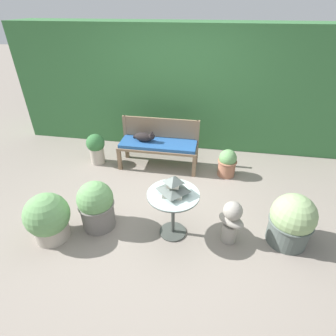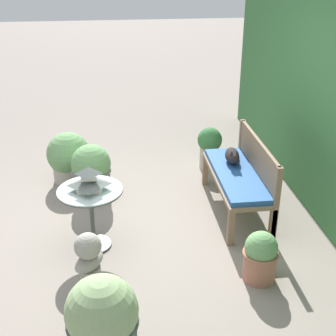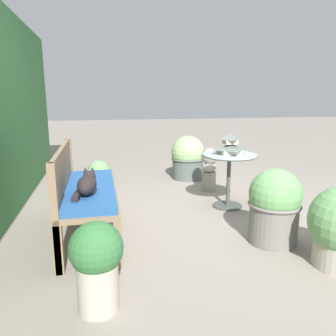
{
  "view_description": "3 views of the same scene",
  "coord_description": "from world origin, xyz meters",
  "px_view_note": "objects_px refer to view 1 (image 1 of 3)",
  "views": [
    {
      "loc": [
        0.61,
        -2.73,
        2.5
      ],
      "look_at": [
        0.08,
        0.39,
        0.49
      ],
      "focal_mm": 28.0,
      "sensor_mm": 36.0,
      "label": 1
    },
    {
      "loc": [
        4.17,
        -0.1,
        2.69
      ],
      "look_at": [
        -0.17,
        0.43,
        0.59
      ],
      "focal_mm": 50.0,
      "sensor_mm": 36.0,
      "label": 2
    },
    {
      "loc": [
        -3.16,
        1.07,
        1.27
      ],
      "look_at": [
        0.1,
        0.39,
        0.53
      ],
      "focal_mm": 35.0,
      "sensor_mm": 36.0,
      "label": 3
    }
  ],
  "objects_px": {
    "potted_plant_patio_mid": "(96,147)",
    "potted_plant_hedge_corner": "(48,218)",
    "patio_table": "(173,203)",
    "potted_plant_bench_right": "(291,221)",
    "garden_bench": "(158,146)",
    "potted_plant_table_far": "(96,205)",
    "pagoda_birdhouse": "(173,187)",
    "potted_plant_table_near": "(227,163)",
    "cat": "(144,137)",
    "garden_bust": "(231,220)"
  },
  "relations": [
    {
      "from": "garden_bench",
      "to": "potted_plant_patio_mid",
      "type": "relative_size",
      "value": 2.42
    },
    {
      "from": "patio_table",
      "to": "potted_plant_table_near",
      "type": "bearing_deg",
      "value": 64.84
    },
    {
      "from": "patio_table",
      "to": "potted_plant_bench_right",
      "type": "bearing_deg",
      "value": 4.33
    },
    {
      "from": "patio_table",
      "to": "pagoda_birdhouse",
      "type": "xyz_separation_m",
      "value": [
        0.0,
        0.0,
        0.24
      ]
    },
    {
      "from": "patio_table",
      "to": "potted_plant_table_near",
      "type": "height_order",
      "value": "patio_table"
    },
    {
      "from": "cat",
      "to": "potted_plant_hedge_corner",
      "type": "distance_m",
      "value": 2.03
    },
    {
      "from": "potted_plant_table_far",
      "to": "garden_bust",
      "type": "bearing_deg",
      "value": 0.72
    },
    {
      "from": "potted_plant_table_near",
      "to": "garden_bust",
      "type": "bearing_deg",
      "value": -89.68
    },
    {
      "from": "potted_plant_bench_right",
      "to": "potted_plant_table_far",
      "type": "height_order",
      "value": "potted_plant_bench_right"
    },
    {
      "from": "potted_plant_patio_mid",
      "to": "potted_plant_table_far",
      "type": "distance_m",
      "value": 1.64
    },
    {
      "from": "patio_table",
      "to": "potted_plant_hedge_corner",
      "type": "distance_m",
      "value": 1.52
    },
    {
      "from": "patio_table",
      "to": "potted_plant_hedge_corner",
      "type": "relative_size",
      "value": 1.0
    },
    {
      "from": "garden_bust",
      "to": "potted_plant_bench_right",
      "type": "distance_m",
      "value": 0.71
    },
    {
      "from": "patio_table",
      "to": "potted_plant_table_near",
      "type": "xyz_separation_m",
      "value": [
        0.69,
        1.46,
        -0.25
      ]
    },
    {
      "from": "pagoda_birdhouse",
      "to": "potted_plant_patio_mid",
      "type": "distance_m",
      "value": 2.23
    },
    {
      "from": "patio_table",
      "to": "garden_bench",
      "type": "bearing_deg",
      "value": 107.88
    },
    {
      "from": "garden_bench",
      "to": "cat",
      "type": "distance_m",
      "value": 0.28
    },
    {
      "from": "garden_bench",
      "to": "potted_plant_table_near",
      "type": "relative_size",
      "value": 2.85
    },
    {
      "from": "pagoda_birdhouse",
      "to": "potted_plant_hedge_corner",
      "type": "bearing_deg",
      "value": -167.63
    },
    {
      "from": "pagoda_birdhouse",
      "to": "potted_plant_bench_right",
      "type": "distance_m",
      "value": 1.46
    },
    {
      "from": "potted_plant_table_near",
      "to": "potted_plant_bench_right",
      "type": "relative_size",
      "value": 0.7
    },
    {
      "from": "pagoda_birdhouse",
      "to": "garden_bust",
      "type": "distance_m",
      "value": 0.8
    },
    {
      "from": "patio_table",
      "to": "potted_plant_bench_right",
      "type": "height_order",
      "value": "potted_plant_bench_right"
    },
    {
      "from": "garden_bench",
      "to": "patio_table",
      "type": "height_order",
      "value": "patio_table"
    },
    {
      "from": "cat",
      "to": "patio_table",
      "type": "distance_m",
      "value": 1.72
    },
    {
      "from": "garden_bench",
      "to": "garden_bust",
      "type": "bearing_deg",
      "value": -52.42
    },
    {
      "from": "potted_plant_patio_mid",
      "to": "potted_plant_table_near",
      "type": "relative_size",
      "value": 1.18
    },
    {
      "from": "patio_table",
      "to": "potted_plant_bench_right",
      "type": "relative_size",
      "value": 0.93
    },
    {
      "from": "cat",
      "to": "potted_plant_table_near",
      "type": "relative_size",
      "value": 0.86
    },
    {
      "from": "garden_bench",
      "to": "potted_plant_table_far",
      "type": "relative_size",
      "value": 2.04
    },
    {
      "from": "potted_plant_table_near",
      "to": "potted_plant_table_far",
      "type": "distance_m",
      "value": 2.24
    },
    {
      "from": "cat",
      "to": "potted_plant_table_far",
      "type": "height_order",
      "value": "cat"
    },
    {
      "from": "cat",
      "to": "garden_bust",
      "type": "xyz_separation_m",
      "value": [
        1.43,
        -1.56,
        -0.23
      ]
    },
    {
      "from": "pagoda_birdhouse",
      "to": "potted_plant_table_near",
      "type": "bearing_deg",
      "value": 64.84
    },
    {
      "from": "garden_bench",
      "to": "potted_plant_patio_mid",
      "type": "distance_m",
      "value": 1.13
    },
    {
      "from": "garden_bench",
      "to": "potted_plant_table_far",
      "type": "distance_m",
      "value": 1.64
    },
    {
      "from": "potted_plant_patio_mid",
      "to": "pagoda_birdhouse",
      "type": "bearing_deg",
      "value": -42.43
    },
    {
      "from": "cat",
      "to": "garden_bust",
      "type": "distance_m",
      "value": 2.13
    },
    {
      "from": "pagoda_birdhouse",
      "to": "potted_plant_hedge_corner",
      "type": "relative_size",
      "value": 0.48
    },
    {
      "from": "cat",
      "to": "potted_plant_patio_mid",
      "type": "xyz_separation_m",
      "value": [
        -0.88,
        -0.07,
        -0.24
      ]
    },
    {
      "from": "potted_plant_bench_right",
      "to": "cat",
      "type": "bearing_deg",
      "value": 145.85
    },
    {
      "from": "patio_table",
      "to": "pagoda_birdhouse",
      "type": "distance_m",
      "value": 0.24
    },
    {
      "from": "potted_plant_table_near",
      "to": "garden_bench",
      "type": "bearing_deg",
      "value": 176.13
    },
    {
      "from": "potted_plant_patio_mid",
      "to": "potted_plant_hedge_corner",
      "type": "xyz_separation_m",
      "value": [
        0.15,
        -1.8,
        -0.0
      ]
    },
    {
      "from": "garden_bench",
      "to": "potted_plant_bench_right",
      "type": "relative_size",
      "value": 2.01
    },
    {
      "from": "potted_plant_table_near",
      "to": "potted_plant_bench_right",
      "type": "distance_m",
      "value": 1.53
    },
    {
      "from": "potted_plant_patio_mid",
      "to": "potted_plant_hedge_corner",
      "type": "relative_size",
      "value": 0.89
    },
    {
      "from": "garden_bust",
      "to": "potted_plant_hedge_corner",
      "type": "relative_size",
      "value": 0.93
    },
    {
      "from": "cat",
      "to": "potted_plant_hedge_corner",
      "type": "relative_size",
      "value": 0.65
    },
    {
      "from": "pagoda_birdhouse",
      "to": "potted_plant_table_near",
      "type": "height_order",
      "value": "pagoda_birdhouse"
    }
  ]
}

